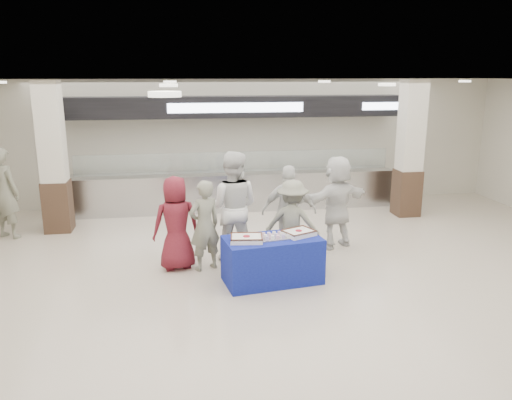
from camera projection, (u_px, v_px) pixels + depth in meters
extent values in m
plane|color=beige|center=(279.00, 301.00, 7.48)|extent=(14.00, 14.00, 0.00)
cube|color=#B5B7BC|center=(235.00, 191.00, 12.54)|extent=(8.00, 0.80, 0.90)
cube|color=#B5B7BC|center=(235.00, 173.00, 12.42)|extent=(8.00, 0.85, 0.04)
cube|color=white|center=(237.00, 162.00, 12.05)|extent=(7.60, 0.02, 0.50)
cube|color=black|center=(235.00, 107.00, 12.02)|extent=(8.40, 0.70, 0.50)
cube|color=silver|center=(236.00, 108.00, 11.68)|extent=(3.20, 0.03, 0.22)
cube|color=silver|center=(390.00, 106.00, 12.27)|extent=(1.40, 0.03, 0.18)
cube|color=#362318|center=(58.00, 206.00, 10.75)|extent=(0.55, 0.55, 1.10)
cube|color=beige|center=(51.00, 132.00, 10.35)|extent=(0.50, 0.50, 2.10)
cube|color=#362318|center=(407.00, 192.00, 11.98)|extent=(0.55, 0.55, 1.10)
cube|color=beige|center=(412.00, 126.00, 11.59)|extent=(0.50, 0.50, 2.10)
cube|color=navy|center=(272.00, 260.00, 8.12)|extent=(1.65, 0.99, 0.75)
cube|color=white|center=(247.00, 239.00, 7.86)|extent=(0.54, 0.45, 0.08)
cube|color=#462214|center=(246.00, 236.00, 7.85)|extent=(0.54, 0.45, 0.02)
cylinder|color=#A51726|center=(246.00, 236.00, 7.85)|extent=(0.12, 0.12, 0.01)
cube|color=white|center=(299.00, 233.00, 8.15)|extent=(0.59, 0.54, 0.07)
cube|color=#462214|center=(299.00, 230.00, 8.14)|extent=(0.59, 0.54, 0.02)
cylinder|color=#A51726|center=(299.00, 231.00, 8.14)|extent=(0.14, 0.14, 0.01)
cube|color=#A1A1A6|center=(273.00, 238.00, 8.02)|extent=(0.51, 0.41, 0.02)
imported|color=maroon|center=(176.00, 223.00, 8.57)|extent=(0.89, 0.67, 1.65)
imported|color=slate|center=(204.00, 226.00, 8.54)|extent=(0.68, 0.59, 1.59)
imported|color=white|center=(232.00, 207.00, 8.92)|extent=(1.15, 1.01, 2.01)
imported|color=white|center=(289.00, 211.00, 9.18)|extent=(1.06, 0.56, 1.72)
imported|color=slate|center=(292.00, 223.00, 8.78)|extent=(1.13, 0.89, 1.54)
imported|color=white|center=(337.00, 202.00, 9.66)|extent=(1.76, 1.14, 1.81)
imported|color=slate|center=(4.00, 193.00, 10.21)|extent=(0.83, 0.73, 1.91)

